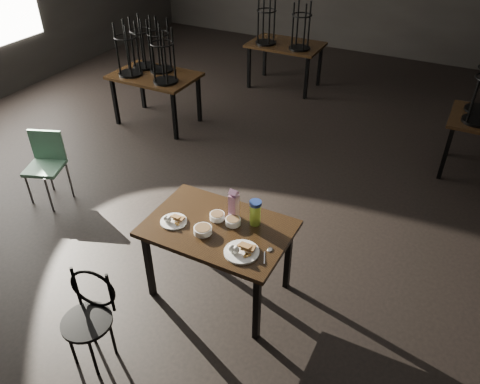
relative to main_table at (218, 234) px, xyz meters
The scene contains 13 objects.
main_table is the anchor object (origin of this frame).
plate_left 0.39m from the main_table, 161.68° to the right, with size 0.22×0.22×0.07m.
plate_right 0.39m from the main_table, 31.60° to the right, with size 0.28×0.28×0.09m.
bowl_near 0.15m from the main_table, 122.02° to the left, with size 0.13×0.13×0.05m.
bowl_far 0.17m from the main_table, 43.77° to the left, with size 0.13×0.13×0.05m.
bowl_big 0.18m from the main_table, 120.08° to the right, with size 0.15×0.15×0.05m.
juice_carton 0.28m from the main_table, 71.77° to the left, with size 0.07×0.07×0.28m.
water_bottle 0.37m from the main_table, 35.20° to the left, with size 0.13×0.13×0.23m.
spoon 0.51m from the main_table, ahead, with size 0.06×0.20×0.01m.
bentwood_chair 1.16m from the main_table, 117.64° to the right, with size 0.41×0.40×0.80m.
school_chair 2.47m from the main_table, behind, with size 0.49×0.49×0.82m.
bg_table_left 3.57m from the main_table, 134.53° to the left, with size 1.20×0.80×1.48m.
bg_table_far 4.83m from the main_table, 106.22° to the left, with size 1.20×0.80×1.48m.
Camera 1 is at (1.87, -3.68, 3.22)m, focal length 35.00 mm.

